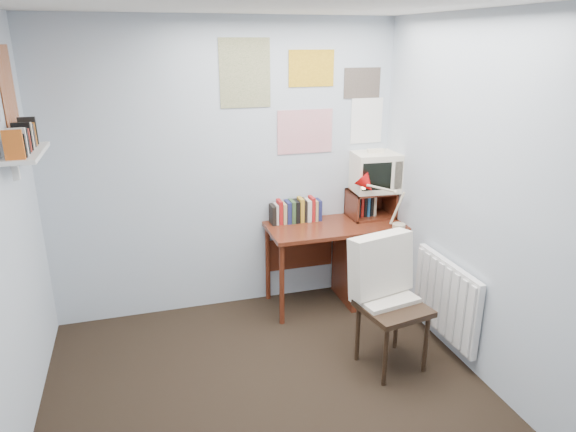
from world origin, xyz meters
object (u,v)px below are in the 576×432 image
(desk_lamp, at_px, (400,205))
(crt_tv, at_px, (375,170))
(wall_shelf, at_px, (26,153))
(desk, at_px, (361,258))
(desk_chair, at_px, (393,308))
(radiator, at_px, (446,298))
(tv_riser, at_px, (371,204))

(desk_lamp, height_order, crt_tv, crt_tv)
(crt_tv, xyz_separation_m, wall_shelf, (-2.72, -0.51, 0.42))
(desk, xyz_separation_m, wall_shelf, (-2.57, -0.38, 1.21))
(desk_chair, relative_size, desk_lamp, 2.31)
(desk_lamp, height_order, radiator, desk_lamp)
(desk, height_order, wall_shelf, wall_shelf)
(desk_chair, height_order, tv_riser, tv_riser)
(desk, distance_m, desk_chair, 1.07)
(desk, bearing_deg, wall_shelf, -171.60)
(desk_lamp, relative_size, tv_riser, 1.03)
(desk_lamp, distance_m, tv_riser, 0.36)
(tv_riser, xyz_separation_m, wall_shelf, (-2.69, -0.49, 0.74))
(wall_shelf, bearing_deg, desk_lamp, 3.26)
(tv_riser, height_order, radiator, tv_riser)
(desk, bearing_deg, crt_tv, 41.45)
(desk_lamp, distance_m, wall_shelf, 2.89)
(desk_lamp, relative_size, crt_tv, 1.03)
(desk_chair, bearing_deg, radiator, 2.71)
(wall_shelf, bearing_deg, desk_chair, -15.85)
(wall_shelf, bearing_deg, desk, 8.40)
(desk_chair, xyz_separation_m, tv_riser, (0.34, 1.16, 0.41))
(desk_lamp, relative_size, wall_shelf, 0.67)
(tv_riser, distance_m, radiator, 1.15)
(desk_lamp, bearing_deg, desk, 119.52)
(desk_lamp, height_order, tv_riser, desk_lamp)
(desk, xyz_separation_m, desk_lamp, (0.24, -0.22, 0.56))
(crt_tv, xyz_separation_m, radiator, (0.14, -1.06, -0.78))
(desk, height_order, desk_chair, desk_chair)
(radiator, bearing_deg, crt_tv, 97.57)
(desk_lamp, xyz_separation_m, wall_shelf, (-2.81, -0.16, 0.65))
(desk_chair, height_order, crt_tv, crt_tv)
(desk, distance_m, crt_tv, 0.82)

